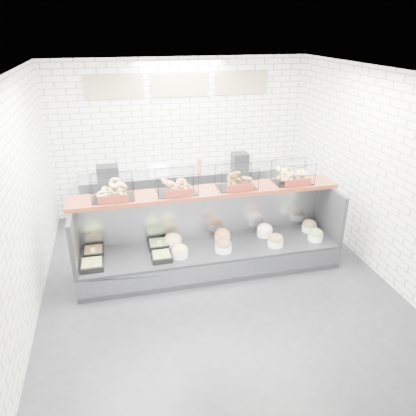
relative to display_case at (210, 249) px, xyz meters
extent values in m
plane|color=black|center=(-0.01, -0.35, -0.33)|extent=(5.50, 5.50, 0.00)
cube|color=white|center=(-0.01, 2.40, 1.17)|extent=(5.00, 0.02, 3.00)
cube|color=white|center=(-2.51, -0.35, 1.17)|extent=(0.02, 5.50, 3.00)
cube|color=white|center=(2.49, -0.35, 1.17)|extent=(0.02, 5.50, 3.00)
cube|color=white|center=(-0.01, -0.35, 2.67)|extent=(5.00, 5.50, 0.02)
cube|color=tan|center=(-1.21, 2.37, 2.17)|extent=(1.05, 0.03, 0.42)
cube|color=tan|center=(-0.01, 2.37, 2.17)|extent=(1.05, 0.03, 0.42)
cube|color=tan|center=(1.19, 2.37, 2.17)|extent=(1.05, 0.03, 0.42)
cube|color=black|center=(-0.01, -0.05, -0.13)|extent=(4.00, 0.90, 0.40)
cube|color=#93969B|center=(-0.01, -0.48, -0.11)|extent=(4.00, 0.03, 0.28)
cube|color=#93969B|center=(-0.01, 0.36, 0.47)|extent=(4.00, 0.08, 0.80)
cube|color=black|center=(-1.98, -0.05, 0.47)|extent=(0.06, 0.90, 0.80)
cube|color=black|center=(1.96, -0.05, 0.47)|extent=(0.06, 0.90, 0.80)
cube|color=black|center=(-1.77, -0.23, 0.11)|extent=(0.32, 0.32, 0.08)
cube|color=olive|center=(-1.77, -0.23, 0.15)|extent=(0.27, 0.27, 0.04)
cube|color=#FFE458|center=(-1.77, -0.34, 0.20)|extent=(0.06, 0.01, 0.08)
cube|color=black|center=(-1.76, 0.14, 0.11)|extent=(0.29, 0.29, 0.08)
cube|color=brown|center=(-1.76, 0.14, 0.15)|extent=(0.25, 0.25, 0.04)
cube|color=#FFE458|center=(-1.76, 0.04, 0.20)|extent=(0.06, 0.01, 0.08)
cube|color=black|center=(-0.79, -0.23, 0.11)|extent=(0.29, 0.29, 0.08)
cube|color=#78944B|center=(-0.79, -0.23, 0.15)|extent=(0.25, 0.25, 0.04)
cube|color=#FFE458|center=(-0.79, -0.34, 0.20)|extent=(0.06, 0.01, 0.08)
cube|color=black|center=(-0.79, 0.13, 0.11)|extent=(0.30, 0.30, 0.08)
cube|color=#6E934B|center=(-0.79, 0.13, 0.15)|extent=(0.26, 0.26, 0.04)
cube|color=#FFE458|center=(-0.79, 0.02, 0.20)|extent=(0.06, 0.01, 0.08)
cylinder|color=white|center=(-0.51, -0.22, 0.13)|extent=(0.24, 0.24, 0.11)
ellipsoid|color=tan|center=(-0.51, -0.22, 0.19)|extent=(0.23, 0.23, 0.16)
cylinder|color=white|center=(-0.56, 0.13, 0.13)|extent=(0.27, 0.27, 0.11)
ellipsoid|color=#F6DF7E|center=(-0.56, 0.13, 0.19)|extent=(0.26, 0.26, 0.18)
cylinder|color=white|center=(0.15, -0.21, 0.13)|extent=(0.26, 0.26, 0.11)
ellipsoid|color=brown|center=(0.15, -0.21, 0.19)|extent=(0.25, 0.25, 0.18)
cylinder|color=white|center=(0.22, 0.11, 0.13)|extent=(0.24, 0.24, 0.11)
ellipsoid|color=orange|center=(0.22, 0.11, 0.19)|extent=(0.24, 0.24, 0.17)
cylinder|color=white|center=(0.98, -0.24, 0.13)|extent=(0.24, 0.24, 0.11)
ellipsoid|color=brown|center=(0.98, -0.24, 0.19)|extent=(0.24, 0.24, 0.17)
cylinder|color=white|center=(0.94, 0.12, 0.13)|extent=(0.25, 0.25, 0.11)
ellipsoid|color=white|center=(0.94, 0.12, 0.19)|extent=(0.25, 0.25, 0.17)
cylinder|color=white|center=(1.67, -0.22, 0.13)|extent=(0.23, 0.23, 0.11)
ellipsoid|color=olive|center=(1.67, -0.22, 0.19)|extent=(0.23, 0.23, 0.16)
cylinder|color=white|center=(1.71, 0.09, 0.13)|extent=(0.24, 0.24, 0.11)
ellipsoid|color=brown|center=(1.71, 0.09, 0.19)|extent=(0.23, 0.23, 0.16)
cube|color=#4D1C10|center=(-0.01, 0.17, 0.90)|extent=(4.10, 0.50, 0.06)
cube|color=black|center=(-1.39, 0.17, 1.10)|extent=(0.60, 0.38, 0.34)
cube|color=maroon|center=(-1.39, -0.03, 1.00)|extent=(0.42, 0.02, 0.11)
cube|color=black|center=(-0.47, 0.17, 1.10)|extent=(0.60, 0.38, 0.34)
cube|color=maroon|center=(-0.47, -0.03, 1.00)|extent=(0.42, 0.02, 0.11)
cube|color=black|center=(0.45, 0.17, 1.10)|extent=(0.60, 0.38, 0.34)
cube|color=maroon|center=(0.45, -0.03, 1.00)|extent=(0.42, 0.02, 0.11)
cube|color=black|center=(1.37, 0.17, 1.10)|extent=(0.60, 0.38, 0.34)
cube|color=maroon|center=(1.37, -0.03, 1.00)|extent=(0.42, 0.02, 0.11)
cube|color=#93969B|center=(-0.01, 2.08, 0.12)|extent=(4.00, 0.60, 0.90)
cube|color=black|center=(-1.47, 2.05, 0.69)|extent=(0.40, 0.30, 0.24)
cube|color=silver|center=(-0.54, 2.03, 0.66)|extent=(0.35, 0.28, 0.18)
cylinder|color=#C84732|center=(0.30, 2.14, 0.68)|extent=(0.09, 0.09, 0.22)
cube|color=black|center=(1.11, 2.06, 0.72)|extent=(0.30, 0.30, 0.30)
camera|label=1|loc=(-1.30, -5.33, 3.22)|focal=35.00mm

